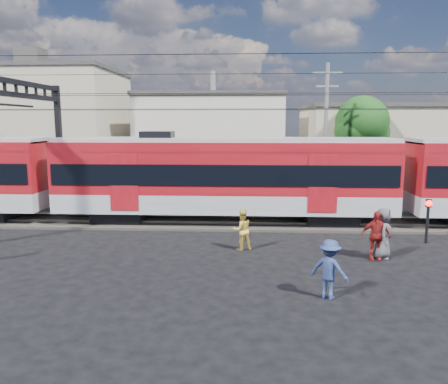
# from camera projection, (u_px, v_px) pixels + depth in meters

# --- Properties ---
(ground) EXTENTS (120.00, 120.00, 0.00)m
(ground) POSITION_uv_depth(u_px,v_px,m) (211.00, 282.00, 13.53)
(ground) COLOR black
(ground) RESTS_ON ground
(track_bed) EXTENTS (70.00, 3.40, 0.12)m
(track_bed) POSITION_uv_depth(u_px,v_px,m) (224.00, 222.00, 21.41)
(track_bed) COLOR #2D2823
(track_bed) RESTS_ON ground
(rail_near) EXTENTS (70.00, 0.12, 0.12)m
(rail_near) POSITION_uv_depth(u_px,v_px,m) (223.00, 223.00, 20.65)
(rail_near) COLOR #59544C
(rail_near) RESTS_ON track_bed
(rail_far) EXTENTS (70.00, 0.12, 0.12)m
(rail_far) POSITION_uv_depth(u_px,v_px,m) (225.00, 216.00, 22.13)
(rail_far) COLOR #59544C
(rail_far) RESTS_ON track_bed
(commuter_train) EXTENTS (50.30, 3.08, 4.17)m
(commuter_train) POSITION_uv_depth(u_px,v_px,m) (228.00, 175.00, 21.03)
(commuter_train) COLOR black
(commuter_train) RESTS_ON ground
(catenary) EXTENTS (70.00, 9.30, 7.52)m
(catenary) POSITION_uv_depth(u_px,v_px,m) (45.00, 117.00, 21.05)
(catenary) COLOR black
(catenary) RESTS_ON ground
(building_west) EXTENTS (14.28, 10.20, 9.30)m
(building_west) POSITION_uv_depth(u_px,v_px,m) (36.00, 125.00, 37.34)
(building_west) COLOR #B7AC8C
(building_west) RESTS_ON ground
(building_midwest) EXTENTS (12.24, 12.24, 7.30)m
(building_midwest) POSITION_uv_depth(u_px,v_px,m) (213.00, 136.00, 39.68)
(building_midwest) COLOR beige
(building_midwest) RESTS_ON ground
(building_mideast) EXTENTS (16.32, 10.20, 6.30)m
(building_mideast) POSITION_uv_depth(u_px,v_px,m) (404.00, 144.00, 35.97)
(building_mideast) COLOR #B7AC8C
(building_mideast) RESTS_ON ground
(utility_pole_mid) EXTENTS (1.80, 0.24, 8.50)m
(utility_pole_mid) POSITION_uv_depth(u_px,v_px,m) (326.00, 128.00, 27.29)
(utility_pole_mid) COLOR slate
(utility_pole_mid) RESTS_ON ground
(tree_near) EXTENTS (3.82, 3.64, 6.72)m
(tree_near) POSITION_uv_depth(u_px,v_px,m) (364.00, 126.00, 30.15)
(tree_near) COLOR #382619
(tree_near) RESTS_ON ground
(pedestrian_b) EXTENTS (0.94, 0.84, 1.60)m
(pedestrian_b) POSITION_uv_depth(u_px,v_px,m) (242.00, 230.00, 16.85)
(pedestrian_b) COLOR gold
(pedestrian_b) RESTS_ON ground
(pedestrian_c) EXTENTS (1.26, 1.12, 1.70)m
(pedestrian_c) POSITION_uv_depth(u_px,v_px,m) (330.00, 269.00, 12.18)
(pedestrian_c) COLOR navy
(pedestrian_c) RESTS_ON ground
(pedestrian_d) EXTENTS (1.08, 0.50, 1.79)m
(pedestrian_d) POSITION_uv_depth(u_px,v_px,m) (376.00, 236.00, 15.60)
(pedestrian_d) COLOR maroon
(pedestrian_d) RESTS_ON ground
(pedestrian_e) EXTENTS (0.79, 1.03, 1.86)m
(pedestrian_e) POSITION_uv_depth(u_px,v_px,m) (383.00, 233.00, 15.76)
(pedestrian_e) COLOR #45454A
(pedestrian_e) RESTS_ON ground
(crossing_signal) EXTENTS (0.27, 0.27, 1.83)m
(crossing_signal) POSITION_uv_depth(u_px,v_px,m) (428.00, 213.00, 17.71)
(crossing_signal) COLOR black
(crossing_signal) RESTS_ON ground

